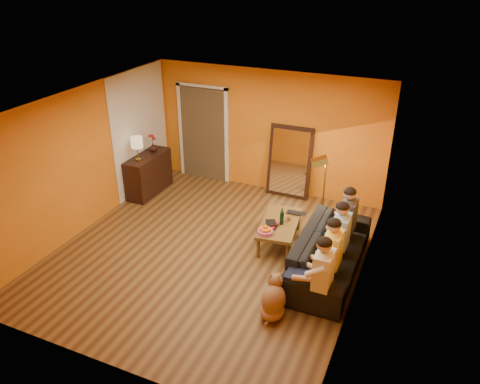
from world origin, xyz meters
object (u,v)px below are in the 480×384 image
at_px(sofa, 329,252).
at_px(person_far_left, 323,275).
at_px(tumbler, 289,218).
at_px(person_mid_right, 340,237).
at_px(wine_bottle, 282,216).
at_px(person_far_right, 348,221).
at_px(laptop, 296,214).
at_px(mirror_frame, 290,162).
at_px(floor_lamp, 323,196).
at_px(table_lamp, 137,149).
at_px(dog, 274,297).
at_px(coffee_table, 279,232).
at_px(vase, 153,147).
at_px(sideboard, 149,174).
at_px(person_mid_left, 332,255).

xyz_separation_m(sofa, person_far_left, (0.13, -1.00, 0.27)).
bearing_deg(person_far_left, tumbler, 122.77).
xyz_separation_m(person_mid_right, wine_bottle, (-1.08, 0.30, -0.03)).
bearing_deg(person_far_right, wine_bottle, -167.19).
bearing_deg(laptop, tumbler, -106.44).
distance_m(mirror_frame, floor_lamp, 1.56).
relative_size(table_lamp, person_far_right, 0.42).
bearing_deg(sofa, dog, 161.80).
relative_size(table_lamp, wine_bottle, 1.65).
relative_size(coffee_table, person_mid_right, 1.00).
height_order(laptop, vase, vase).
bearing_deg(vase, person_far_left, -29.72).
bearing_deg(floor_lamp, table_lamp, 163.77).
xyz_separation_m(mirror_frame, table_lamp, (-2.79, -1.38, 0.34)).
bearing_deg(wine_bottle, mirror_frame, 104.50).
bearing_deg(sideboard, person_mid_left, -21.20).
height_order(person_far_left, person_far_right, same).
bearing_deg(person_far_right, coffee_table, -170.17).
bearing_deg(table_lamp, tumbler, -6.31).
distance_m(person_mid_right, laptop, 1.20).
bearing_deg(person_far_right, sofa, -101.31).
bearing_deg(vase, table_lamp, -90.00).
height_order(coffee_table, person_far_left, person_far_left).
xyz_separation_m(sideboard, floor_lamp, (3.81, -0.10, 0.29)).
distance_m(person_far_left, person_mid_right, 1.10).
bearing_deg(vase, laptop, -11.44).
bearing_deg(tumbler, vase, 164.65).
distance_m(coffee_table, person_far_right, 1.22).
bearing_deg(person_mid_left, person_far_left, -90.00).
relative_size(dog, wine_bottle, 2.06).
distance_m(sofa, tumbler, 1.06).
relative_size(sofa, tumbler, 26.59).
relative_size(dog, laptop, 1.80).
bearing_deg(person_far_left, coffee_table, 127.94).
xyz_separation_m(table_lamp, person_far_left, (4.37, -1.94, -0.49)).
bearing_deg(person_far_left, sideboard, 152.81).
relative_size(person_mid_right, wine_bottle, 3.94).
height_order(floor_lamp, person_far_right, floor_lamp).
bearing_deg(person_far_right, person_far_left, -90.00).
bearing_deg(person_mid_right, person_mid_left, -90.00).
bearing_deg(vase, sideboard, -90.00).
distance_m(mirror_frame, person_mid_left, 3.20).
bearing_deg(mirror_frame, person_mid_left, -60.34).
height_order(table_lamp, laptop, table_lamp).
distance_m(coffee_table, person_far_left, 1.89).
bearing_deg(table_lamp, dog, -31.45).
bearing_deg(person_mid_right, tumbler, 154.94).
bearing_deg(person_mid_right, wine_bottle, 164.34).
height_order(sofa, person_far_left, person_far_left).
bearing_deg(sideboard, sofa, -16.36).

